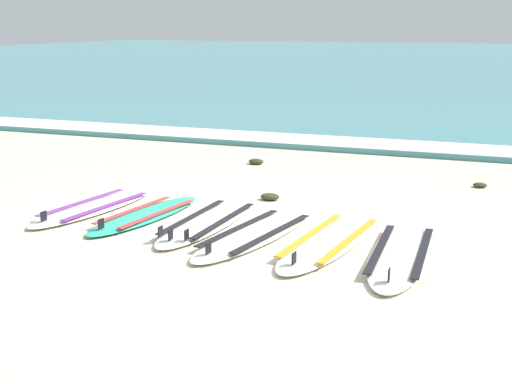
# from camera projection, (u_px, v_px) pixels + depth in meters

# --- Properties ---
(ground_plane) EXTENTS (80.00, 80.00, 0.00)m
(ground_plane) POSITION_uv_depth(u_px,v_px,m) (247.00, 234.00, 7.72)
(ground_plane) COLOR beige
(sea) EXTENTS (80.00, 60.00, 0.10)m
(sea) POSITION_uv_depth(u_px,v_px,m) (475.00, 61.00, 39.67)
(sea) COLOR teal
(sea) RESTS_ON ground
(wave_foam_strip) EXTENTS (80.00, 1.11, 0.11)m
(wave_foam_strip) POSITION_uv_depth(u_px,v_px,m) (361.00, 145.00, 12.87)
(wave_foam_strip) COLOR white
(wave_foam_strip) RESTS_ON ground
(surfboard_0) EXTENTS (0.83, 2.19, 0.18)m
(surfboard_0) POSITION_uv_depth(u_px,v_px,m) (94.00, 207.00, 8.69)
(surfboard_0) COLOR white
(surfboard_0) RESTS_ON ground
(surfboard_1) EXTENTS (0.77, 2.03, 0.18)m
(surfboard_1) POSITION_uv_depth(u_px,v_px,m) (145.00, 215.00, 8.34)
(surfboard_1) COLOR #2DB793
(surfboard_1) RESTS_ON ground
(surfboard_2) EXTENTS (0.62, 2.23, 0.18)m
(surfboard_2) POSITION_uv_depth(u_px,v_px,m) (208.00, 222.00, 8.07)
(surfboard_2) COLOR white
(surfboard_2) RESTS_ON ground
(surfboard_3) EXTENTS (0.95, 2.35, 0.18)m
(surfboard_3) POSITION_uv_depth(u_px,v_px,m) (255.00, 234.00, 7.61)
(surfboard_3) COLOR silver
(surfboard_3) RESTS_ON ground
(surfboard_4) EXTENTS (0.84, 2.41, 0.18)m
(surfboard_4) POSITION_uv_depth(u_px,v_px,m) (329.00, 240.00, 7.38)
(surfboard_4) COLOR white
(surfboard_4) RESTS_ON ground
(surfboard_5) EXTENTS (0.68, 2.31, 0.18)m
(surfboard_5) POSITION_uv_depth(u_px,v_px,m) (401.00, 253.00, 6.96)
(surfboard_5) COLOR white
(surfboard_5) RESTS_ON ground
(seaweed_clump_near_shoreline) EXTENTS (0.25, 0.20, 0.09)m
(seaweed_clump_near_shoreline) POSITION_uv_depth(u_px,v_px,m) (270.00, 197.00, 9.17)
(seaweed_clump_near_shoreline) COLOR #2D381E
(seaweed_clump_near_shoreline) RESTS_ON ground
(seaweed_clump_mid_sand) EXTENTS (0.19, 0.15, 0.07)m
(seaweed_clump_mid_sand) POSITION_uv_depth(u_px,v_px,m) (480.00, 185.00, 9.86)
(seaweed_clump_mid_sand) COLOR #2D381E
(seaweed_clump_mid_sand) RESTS_ON ground
(seaweed_clump_by_the_boards) EXTENTS (0.25, 0.20, 0.09)m
(seaweed_clump_by_the_boards) POSITION_uv_depth(u_px,v_px,m) (256.00, 162.00, 11.45)
(seaweed_clump_by_the_boards) COLOR #2D381E
(seaweed_clump_by_the_boards) RESTS_ON ground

